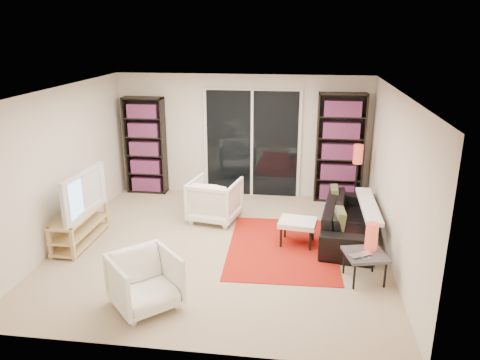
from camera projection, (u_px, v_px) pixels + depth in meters
The scene contains 20 objects.
floor at pixel (222, 246), 7.28m from camera, with size 5.00×5.00×0.00m, color #C8AE91.
wall_back at pixel (242, 136), 9.26m from camera, with size 5.00×0.02×2.40m, color silver.
wall_front at pixel (176, 248), 4.55m from camera, with size 5.00×0.02×2.40m, color silver.
wall_left at pixel (61, 166), 7.22m from camera, with size 0.02×5.00×2.40m, color silver.
wall_right at pixel (395, 180), 6.59m from camera, with size 0.02×5.00×2.40m, color silver.
ceiling at pixel (219, 91), 6.53m from camera, with size 5.00×5.00×0.02m, color white.
sliding_door at pixel (252, 144), 9.25m from camera, with size 1.92×0.08×2.16m.
bookshelf_left at pixel (145, 146), 9.42m from camera, with size 0.80×0.30×1.95m.
bookshelf_right at pixel (340, 148), 8.91m from camera, with size 0.90×0.30×2.10m.
tv_stand at pixel (80, 227), 7.34m from camera, with size 0.41×1.29×0.50m.
tv at pixel (77, 192), 7.16m from camera, with size 1.17×0.15×0.67m, color black.
rug at pixel (282, 247), 7.23m from camera, with size 1.65×2.23×0.01m, color #AF1B0F.
sofa at pixel (350, 220), 7.52m from camera, with size 2.06×0.80×0.60m, color black.
armchair_back at pixel (215, 200), 8.18m from camera, with size 0.80×0.83×0.75m, color white.
armchair_front at pixel (145, 281), 5.61m from camera, with size 0.73×0.75×0.69m, color white.
ottoman at pixel (298, 224), 7.25m from camera, with size 0.62×0.53×0.40m.
side_table at pixel (365, 256), 6.19m from camera, with size 0.63×0.63×0.40m.
laptop at pixel (363, 256), 6.07m from camera, with size 0.30×0.19×0.02m, color silver.
table_lamp at pixel (372, 236), 6.25m from camera, with size 0.17×0.17×0.37m, color red.
floor_lamp at pixel (357, 162), 8.37m from camera, with size 0.19×0.19×1.27m.
Camera 1 is at (1.16, -6.50, 3.24)m, focal length 35.00 mm.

